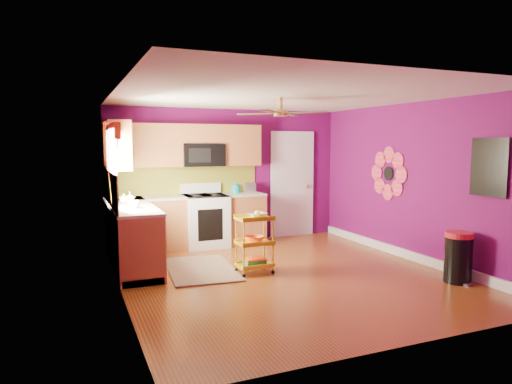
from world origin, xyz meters
name	(u,v)px	position (x,y,z in m)	size (l,w,h in m)	color
ground	(286,275)	(0.00, 0.00, 0.00)	(5.00, 5.00, 0.00)	#693110
room_envelope	(288,160)	(0.03, 0.00, 1.63)	(4.54, 5.04, 2.52)	#630B57
lower_cabinets	(165,229)	(-1.35, 1.82, 0.43)	(2.81, 2.31, 0.94)	brown
electric_range	(205,220)	(-0.55, 2.17, 0.48)	(0.76, 0.66, 1.13)	white
upper_cabinetry	(165,147)	(-1.24, 2.17, 1.80)	(2.80, 2.30, 1.26)	brown
left_window	(112,152)	(-2.22, 1.05, 1.74)	(0.08, 1.35, 1.08)	white
panel_door	(292,185)	(1.35, 2.47, 1.02)	(0.95, 0.11, 2.15)	white
right_wall_art	(429,171)	(2.23, -0.34, 1.44)	(0.04, 2.74, 1.04)	black
ceiling_fan	(280,112)	(0.00, 0.20, 2.29)	(1.01, 1.01, 0.26)	#BF8C3F
shag_rug	(201,269)	(-1.05, 0.70, 0.01)	(0.94, 1.54, 0.02)	black
rolling_cart	(255,241)	(-0.37, 0.26, 0.46)	(0.50, 0.37, 0.90)	yellow
trash_can	(458,257)	(1.97, -1.21, 0.34)	(0.45, 0.45, 0.68)	black
teal_kettle	(236,189)	(0.07, 2.25, 1.02)	(0.18, 0.18, 0.21)	#127D89
toaster	(249,187)	(0.36, 2.30, 1.03)	(0.22, 0.15, 0.18)	beige
soap_bottle_a	(130,198)	(-1.95, 1.35, 1.04)	(0.09, 0.09, 0.19)	#EA3F72
soap_bottle_b	(124,199)	(-2.03, 1.50, 1.02)	(0.12, 0.12, 0.15)	white
counter_dish	(127,199)	(-1.95, 1.78, 0.97)	(0.27, 0.27, 0.07)	white
counter_cup	(135,204)	(-1.94, 0.92, 0.99)	(0.14, 0.14, 0.11)	white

